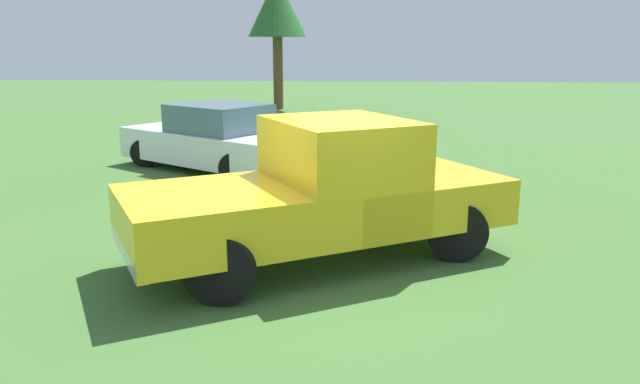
{
  "coord_description": "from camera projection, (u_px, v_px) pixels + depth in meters",
  "views": [
    {
      "loc": [
        0.56,
        -7.25,
        2.72
      ],
      "look_at": [
        -0.02,
        0.25,
        0.9
      ],
      "focal_mm": 34.16,
      "sensor_mm": 36.0,
      "label": 1
    }
  ],
  "objects": [
    {
      "name": "tree_back_right",
      "position": [
        277.0,
        8.0,
        25.48
      ],
      "size": [
        2.47,
        2.47,
        5.53
      ],
      "color": "brown",
      "rests_on": "ground_plane"
    },
    {
      "name": "sedan_far",
      "position": [
        215.0,
        139.0,
        13.55
      ],
      "size": [
        4.69,
        3.94,
        1.46
      ],
      "rotation": [
        0.0,
        0.0,
        2.56
      ],
      "color": "black",
      "rests_on": "ground_plane"
    },
    {
      "name": "ground_plane",
      "position": [
        320.0,
        266.0,
        7.7
      ],
      "size": [
        80.0,
        80.0,
        0.0
      ],
      "primitive_type": "plane",
      "color": "#3D662D"
    },
    {
      "name": "pickup_truck",
      "position": [
        329.0,
        188.0,
        7.78
      ],
      "size": [
        5.2,
        4.1,
        1.81
      ],
      "rotation": [
        0.0,
        0.0,
        3.67
      ],
      "color": "black",
      "rests_on": "ground_plane"
    }
  ]
}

